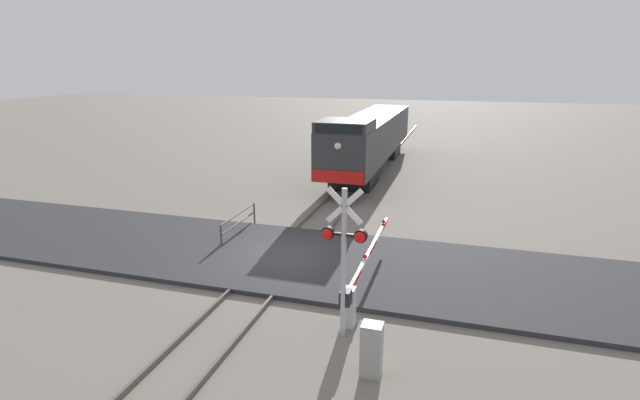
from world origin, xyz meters
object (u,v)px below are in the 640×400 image
crossing_signal (344,247)px  crossing_gate (357,283)px  utility_cabinet (372,350)px  guard_railing (239,220)px  locomotive (370,138)px

crossing_signal → crossing_gate: bearing=88.9°
utility_cabinet → crossing_signal: bearing=126.1°
crossing_signal → guard_railing: (-6.06, 6.32, -1.89)m
crossing_gate → utility_cabinet: bearing=-71.5°
crossing_signal → guard_railing: bearing=133.8°
crossing_signal → crossing_gate: crossing_signal is taller
locomotive → crossing_signal: bearing=-81.0°
locomotive → guard_railing: bearing=-101.1°
utility_cabinet → guard_railing: bearing=132.5°
locomotive → guard_railing: 14.60m
locomotive → crossing_gate: size_ratio=2.56×
locomotive → crossing_gate: bearing=-80.2°
crossing_gate → crossing_signal: bearing=-91.1°
crossing_gate → locomotive: bearing=99.8°
crossing_signal → utility_cabinet: crossing_signal is taller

